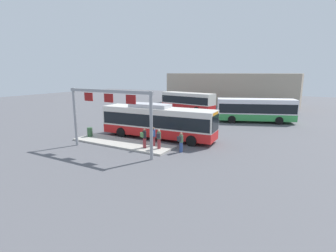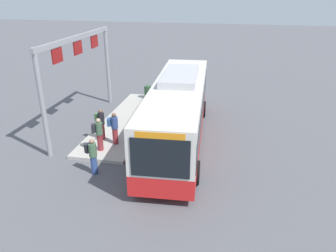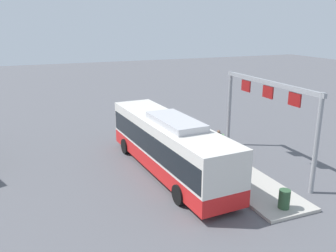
{
  "view_description": "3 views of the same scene",
  "coord_description": "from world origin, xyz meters",
  "px_view_note": "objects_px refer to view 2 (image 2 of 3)",
  "views": [
    {
      "loc": [
        13.21,
        -21.43,
        6.51
      ],
      "look_at": [
        1.99,
        -1.48,
        1.74
      ],
      "focal_mm": 27.49,
      "sensor_mm": 36.0,
      "label": 1
    },
    {
      "loc": [
        15.58,
        2.66,
        7.58
      ],
      "look_at": [
        2.51,
        -0.02,
        1.86
      ],
      "focal_mm": 34.91,
      "sensor_mm": 36.0,
      "label": 2
    },
    {
      "loc": [
        -17.8,
        7.25,
        8.4
      ],
      "look_at": [
        4.01,
        -1.61,
        1.54
      ],
      "focal_mm": 38.33,
      "sensor_mm": 36.0,
      "label": 3
    }
  ],
  "objects_px": {
    "bus_main": "(178,108)",
    "trash_bin": "(148,92)",
    "person_waiting_near": "(99,134)",
    "person_waiting_mid": "(114,127)",
    "person_boarding": "(93,155)",
    "person_waiting_far": "(101,123)"
  },
  "relations": [
    {
      "from": "person_boarding",
      "to": "person_waiting_far",
      "type": "xyz_separation_m",
      "value": [
        -3.08,
        -0.86,
        0.16
      ]
    },
    {
      "from": "person_boarding",
      "to": "person_waiting_far",
      "type": "distance_m",
      "value": 3.2
    },
    {
      "from": "person_waiting_near",
      "to": "person_waiting_mid",
      "type": "distance_m",
      "value": 0.97
    },
    {
      "from": "bus_main",
      "to": "person_boarding",
      "type": "distance_m",
      "value": 5.15
    },
    {
      "from": "person_waiting_near",
      "to": "person_waiting_mid",
      "type": "height_order",
      "value": "same"
    },
    {
      "from": "bus_main",
      "to": "trash_bin",
      "type": "relative_size",
      "value": 13.14
    },
    {
      "from": "person_waiting_near",
      "to": "person_waiting_mid",
      "type": "bearing_deg",
      "value": 41.35
    },
    {
      "from": "person_waiting_mid",
      "to": "person_waiting_far",
      "type": "height_order",
      "value": "same"
    },
    {
      "from": "bus_main",
      "to": "person_waiting_mid",
      "type": "distance_m",
      "value": 3.41
    },
    {
      "from": "person_waiting_near",
      "to": "trash_bin",
      "type": "relative_size",
      "value": 1.86
    },
    {
      "from": "person_waiting_near",
      "to": "trash_bin",
      "type": "xyz_separation_m",
      "value": [
        -8.33,
        0.24,
        -0.44
      ]
    },
    {
      "from": "person_waiting_near",
      "to": "person_waiting_far",
      "type": "height_order",
      "value": "same"
    },
    {
      "from": "bus_main",
      "to": "trash_bin",
      "type": "distance_m",
      "value": 7.01
    },
    {
      "from": "person_boarding",
      "to": "person_waiting_mid",
      "type": "distance_m",
      "value": 2.7
    },
    {
      "from": "person_boarding",
      "to": "person_waiting_far",
      "type": "relative_size",
      "value": 1.0
    },
    {
      "from": "bus_main",
      "to": "person_waiting_near",
      "type": "bearing_deg",
      "value": -61.03
    },
    {
      "from": "bus_main",
      "to": "person_waiting_mid",
      "type": "xyz_separation_m",
      "value": [
        1.38,
        -3.02,
        -0.76
      ]
    },
    {
      "from": "person_waiting_near",
      "to": "person_waiting_far",
      "type": "xyz_separation_m",
      "value": [
        -1.24,
        -0.39,
        0.0
      ]
    },
    {
      "from": "person_boarding",
      "to": "trash_bin",
      "type": "bearing_deg",
      "value": 109.67
    },
    {
      "from": "bus_main",
      "to": "person_waiting_near",
      "type": "relative_size",
      "value": 7.08
    },
    {
      "from": "person_boarding",
      "to": "person_waiting_near",
      "type": "distance_m",
      "value": 1.91
    },
    {
      "from": "bus_main",
      "to": "person_boarding",
      "type": "bearing_deg",
      "value": -40.18
    }
  ]
}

